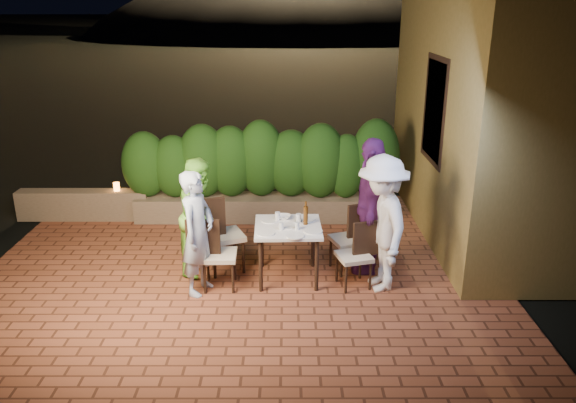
{
  "coord_description": "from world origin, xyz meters",
  "views": [
    {
      "loc": [
        0.65,
        -6.64,
        3.46
      ],
      "look_at": [
        0.66,
        0.2,
        1.05
      ],
      "focal_mm": 35.0,
      "sensor_mm": 36.0,
      "label": 1
    }
  ],
  "objects_px": {
    "diner_blue": "(198,233)",
    "diner_purple": "(371,206)",
    "parapet_lamp": "(117,187)",
    "diner_green": "(201,216)",
    "diner_white": "(382,224)",
    "chair_right_back": "(348,238)",
    "chair_left_front": "(219,254)",
    "beer_bottle": "(306,213)",
    "dining_table": "(288,252)",
    "chair_left_back": "(224,234)",
    "bowl": "(283,217)",
    "chair_right_front": "(354,255)"
  },
  "relations": [
    {
      "from": "beer_bottle",
      "to": "diner_purple",
      "type": "bearing_deg",
      "value": 14.18
    },
    {
      "from": "chair_left_front",
      "to": "chair_right_front",
      "type": "bearing_deg",
      "value": -0.63
    },
    {
      "from": "chair_right_front",
      "to": "parapet_lamp",
      "type": "bearing_deg",
      "value": -48.85
    },
    {
      "from": "beer_bottle",
      "to": "chair_right_back",
      "type": "xyz_separation_m",
      "value": [
        0.59,
        0.2,
        -0.44
      ]
    },
    {
      "from": "dining_table",
      "to": "diner_white",
      "type": "bearing_deg",
      "value": -11.74
    },
    {
      "from": "dining_table",
      "to": "chair_right_front",
      "type": "relative_size",
      "value": 0.98
    },
    {
      "from": "dining_table",
      "to": "diner_white",
      "type": "xyz_separation_m",
      "value": [
        1.17,
        -0.24,
        0.5
      ]
    },
    {
      "from": "diner_green",
      "to": "parapet_lamp",
      "type": "xyz_separation_m",
      "value": [
        -1.71,
        1.94,
        -0.22
      ]
    },
    {
      "from": "bowl",
      "to": "chair_left_back",
      "type": "bearing_deg",
      "value": -179.89
    },
    {
      "from": "bowl",
      "to": "chair_right_back",
      "type": "distance_m",
      "value": 0.93
    },
    {
      "from": "diner_blue",
      "to": "parapet_lamp",
      "type": "distance_m",
      "value": 3.11
    },
    {
      "from": "parapet_lamp",
      "to": "chair_right_front",
      "type": "bearing_deg",
      "value": -33.07
    },
    {
      "from": "dining_table",
      "to": "diner_purple",
      "type": "height_order",
      "value": "diner_purple"
    },
    {
      "from": "diner_white",
      "to": "chair_left_front",
      "type": "bearing_deg",
      "value": -99.51
    },
    {
      "from": "beer_bottle",
      "to": "chair_left_front",
      "type": "distance_m",
      "value": 1.22
    },
    {
      "from": "diner_white",
      "to": "diner_green",
      "type": "bearing_deg",
      "value": -111.63
    },
    {
      "from": "beer_bottle",
      "to": "chair_left_back",
      "type": "height_order",
      "value": "beer_bottle"
    },
    {
      "from": "diner_purple",
      "to": "diner_green",
      "type": "bearing_deg",
      "value": -79.18
    },
    {
      "from": "beer_bottle",
      "to": "bowl",
      "type": "relative_size",
      "value": 1.66
    },
    {
      "from": "diner_blue",
      "to": "diner_green",
      "type": "xyz_separation_m",
      "value": [
        -0.04,
        0.61,
        -0.0
      ]
    },
    {
      "from": "parapet_lamp",
      "to": "diner_purple",
      "type": "bearing_deg",
      "value": -25.84
    },
    {
      "from": "chair_left_front",
      "to": "diner_white",
      "type": "distance_m",
      "value": 2.08
    },
    {
      "from": "chair_left_front",
      "to": "diner_blue",
      "type": "xyz_separation_m",
      "value": [
        -0.24,
        -0.11,
        0.33
      ]
    },
    {
      "from": "chair_left_front",
      "to": "diner_white",
      "type": "bearing_deg",
      "value": -1.51
    },
    {
      "from": "dining_table",
      "to": "beer_bottle",
      "type": "bearing_deg",
      "value": 13.82
    },
    {
      "from": "beer_bottle",
      "to": "chair_right_back",
      "type": "distance_m",
      "value": 0.76
    },
    {
      "from": "dining_table",
      "to": "chair_left_front",
      "type": "distance_m",
      "value": 0.91
    },
    {
      "from": "diner_purple",
      "to": "parapet_lamp",
      "type": "relative_size",
      "value": 13.25
    },
    {
      "from": "bowl",
      "to": "diner_purple",
      "type": "xyz_separation_m",
      "value": [
        1.17,
        0.01,
        0.15
      ]
    },
    {
      "from": "chair_left_front",
      "to": "chair_right_back",
      "type": "height_order",
      "value": "chair_right_back"
    },
    {
      "from": "beer_bottle",
      "to": "chair_left_front",
      "type": "xyz_separation_m",
      "value": [
        -1.1,
        -0.29,
        -0.44
      ]
    },
    {
      "from": "chair_left_back",
      "to": "parapet_lamp",
      "type": "relative_size",
      "value": 7.55
    },
    {
      "from": "dining_table",
      "to": "chair_right_back",
      "type": "bearing_deg",
      "value": 17.07
    },
    {
      "from": "bowl",
      "to": "diner_blue",
      "type": "height_order",
      "value": "diner_blue"
    },
    {
      "from": "diner_blue",
      "to": "diner_white",
      "type": "bearing_deg",
      "value": -68.08
    },
    {
      "from": "chair_right_front",
      "to": "diner_blue",
      "type": "distance_m",
      "value": 2.0
    },
    {
      "from": "chair_right_back",
      "to": "diner_green",
      "type": "bearing_deg",
      "value": -20.32
    },
    {
      "from": "chair_right_back",
      "to": "diner_purple",
      "type": "relative_size",
      "value": 0.51
    },
    {
      "from": "chair_left_back",
      "to": "diner_white",
      "type": "xyz_separation_m",
      "value": [
        2.03,
        -0.51,
        0.35
      ]
    },
    {
      "from": "beer_bottle",
      "to": "parapet_lamp",
      "type": "distance_m",
      "value": 3.79
    },
    {
      "from": "dining_table",
      "to": "diner_green",
      "type": "relative_size",
      "value": 0.54
    },
    {
      "from": "chair_left_back",
      "to": "chair_right_back",
      "type": "xyz_separation_m",
      "value": [
        1.68,
        -0.01,
        -0.06
      ]
    },
    {
      "from": "diner_green",
      "to": "diner_white",
      "type": "height_order",
      "value": "diner_white"
    },
    {
      "from": "diner_blue",
      "to": "parapet_lamp",
      "type": "relative_size",
      "value": 11.36
    },
    {
      "from": "chair_right_back",
      "to": "parapet_lamp",
      "type": "height_order",
      "value": "chair_right_back"
    },
    {
      "from": "diner_blue",
      "to": "diner_purple",
      "type": "distance_m",
      "value": 2.31
    },
    {
      "from": "chair_right_back",
      "to": "parapet_lamp",
      "type": "relative_size",
      "value": 6.7
    },
    {
      "from": "dining_table",
      "to": "chair_left_back",
      "type": "height_order",
      "value": "chair_left_back"
    },
    {
      "from": "diner_green",
      "to": "diner_purple",
      "type": "bearing_deg",
      "value": -72.6
    },
    {
      "from": "parapet_lamp",
      "to": "chair_right_back",
      "type": "bearing_deg",
      "value": -27.88
    }
  ]
}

